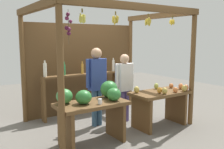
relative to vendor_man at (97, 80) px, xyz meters
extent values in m
plane|color=slate|center=(0.26, 0.03, -0.98)|extent=(12.00, 12.00, 0.00)
cylinder|color=brown|center=(-1.19, -1.02, 0.23)|extent=(0.10, 0.10, 2.41)
cylinder|color=brown|center=(1.72, -1.02, 0.23)|extent=(0.10, 0.10, 2.41)
cylinder|color=brown|center=(-1.19, 1.09, 0.23)|extent=(0.10, 0.10, 2.41)
cylinder|color=brown|center=(1.72, 1.09, 0.23)|extent=(0.10, 0.10, 2.41)
cube|color=brown|center=(0.26, -1.02, 1.37)|extent=(3.01, 0.12, 0.12)
cube|color=brown|center=(-1.19, 0.03, 1.37)|extent=(0.12, 2.21, 0.12)
cube|color=brown|center=(1.72, 0.03, 1.37)|extent=(0.12, 2.21, 0.12)
cube|color=#52381E|center=(0.26, 1.11, 0.11)|extent=(2.91, 0.04, 2.17)
cylinder|color=brown|center=(-0.75, -0.88, 1.26)|extent=(0.02, 0.02, 0.06)
ellipsoid|color=#D1CC4C|center=(-0.72, -0.88, 1.14)|extent=(0.04, 0.08, 0.14)
ellipsoid|color=#D1CC4C|center=(-0.72, -0.86, 1.14)|extent=(0.07, 0.08, 0.14)
ellipsoid|color=#D1CC4C|center=(-0.75, -0.85, 1.15)|extent=(0.07, 0.04, 0.14)
ellipsoid|color=#D1CC4C|center=(-0.77, -0.85, 1.16)|extent=(0.08, 0.06, 0.14)
ellipsoid|color=#D1CC4C|center=(-0.78, -0.87, 1.13)|extent=(0.04, 0.06, 0.14)
ellipsoid|color=#D1CC4C|center=(-0.78, -0.89, 1.16)|extent=(0.05, 0.06, 0.14)
ellipsoid|color=#D1CC4C|center=(-0.77, -0.91, 1.13)|extent=(0.07, 0.06, 0.14)
ellipsoid|color=#D1CC4C|center=(-0.74, -0.92, 1.14)|extent=(0.07, 0.05, 0.14)
ellipsoid|color=#D1CC4C|center=(-0.73, -0.90, 1.14)|extent=(0.07, 0.07, 0.14)
cylinder|color=brown|center=(-0.10, -0.83, 1.26)|extent=(0.02, 0.02, 0.06)
ellipsoid|color=gold|center=(-0.06, -0.84, 1.16)|extent=(0.04, 0.07, 0.14)
ellipsoid|color=gold|center=(-0.09, -0.81, 1.13)|extent=(0.07, 0.05, 0.14)
ellipsoid|color=gold|center=(-0.14, -0.81, 1.16)|extent=(0.05, 0.05, 0.14)
ellipsoid|color=gold|center=(-0.12, -0.85, 1.16)|extent=(0.05, 0.06, 0.14)
ellipsoid|color=gold|center=(-0.09, -0.86, 1.17)|extent=(0.07, 0.05, 0.14)
cylinder|color=brown|center=(0.63, -0.84, 1.26)|extent=(0.02, 0.02, 0.06)
ellipsoid|color=gold|center=(0.67, -0.85, 1.13)|extent=(0.04, 0.08, 0.14)
ellipsoid|color=gold|center=(0.65, -0.81, 1.15)|extent=(0.06, 0.05, 0.14)
ellipsoid|color=gold|center=(0.62, -0.82, 1.15)|extent=(0.06, 0.04, 0.14)
ellipsoid|color=gold|center=(0.59, -0.82, 1.13)|extent=(0.05, 0.05, 0.14)
ellipsoid|color=gold|center=(0.61, -0.86, 1.14)|extent=(0.05, 0.06, 0.14)
ellipsoid|color=gold|center=(0.62, -0.88, 1.15)|extent=(0.06, 0.04, 0.14)
ellipsoid|color=gold|center=(0.64, -0.86, 1.16)|extent=(0.06, 0.05, 0.14)
cylinder|color=brown|center=(1.28, -0.83, 1.26)|extent=(0.02, 0.02, 0.06)
ellipsoid|color=gold|center=(1.31, -0.83, 1.17)|extent=(0.04, 0.06, 0.11)
ellipsoid|color=gold|center=(1.29, -0.81, 1.18)|extent=(0.05, 0.04, 0.11)
ellipsoid|color=gold|center=(1.27, -0.79, 1.18)|extent=(0.07, 0.05, 0.11)
ellipsoid|color=gold|center=(1.25, -0.84, 1.15)|extent=(0.04, 0.06, 0.11)
ellipsoid|color=gold|center=(1.27, -0.86, 1.16)|extent=(0.07, 0.06, 0.12)
ellipsoid|color=gold|center=(1.30, -0.85, 1.16)|extent=(0.06, 0.05, 0.11)
cylinder|color=#4C422D|center=(-0.91, -0.69, 1.02)|extent=(0.01, 0.01, 0.55)
sphere|color=#47142D|center=(-0.92, -0.71, 1.21)|extent=(0.06, 0.06, 0.06)
sphere|color=#601E42|center=(-0.92, -0.68, 1.15)|extent=(0.07, 0.07, 0.07)
sphere|color=#601E42|center=(-0.88, -0.71, 1.10)|extent=(0.06, 0.06, 0.06)
sphere|color=#47142D|center=(-0.93, -0.68, 1.00)|extent=(0.07, 0.07, 0.07)
sphere|color=#601E42|center=(-0.90, -0.69, 0.98)|extent=(0.07, 0.07, 0.07)
sphere|color=#47142D|center=(-0.90, -0.69, 0.92)|extent=(0.07, 0.07, 0.07)
cube|color=brown|center=(-0.54, -0.76, -0.27)|extent=(1.22, 0.64, 0.06)
cube|color=brown|center=(-1.03, -0.76, -0.64)|extent=(0.06, 0.58, 0.68)
cube|color=brown|center=(-0.05, -0.76, -0.64)|extent=(0.06, 0.58, 0.68)
ellipsoid|color=#2D7533|center=(-0.09, -0.61, -0.09)|extent=(0.36, 0.36, 0.31)
ellipsoid|color=#2D7533|center=(-0.71, -0.79, -0.13)|extent=(0.34, 0.34, 0.24)
ellipsoid|color=#38843D|center=(-0.96, -0.58, -0.12)|extent=(0.39, 0.39, 0.25)
ellipsoid|color=#2D7533|center=(-0.16, -0.87, -0.13)|extent=(0.29, 0.29, 0.23)
cylinder|color=white|center=(-0.48, -0.94, -0.20)|extent=(0.07, 0.07, 0.09)
cube|color=brown|center=(1.07, -0.76, -0.27)|extent=(1.22, 0.64, 0.06)
cube|color=brown|center=(0.58, -0.76, -0.64)|extent=(0.06, 0.58, 0.68)
cube|color=brown|center=(1.56, -0.76, -0.64)|extent=(0.06, 0.58, 0.68)
ellipsoid|color=gold|center=(0.94, -0.88, -0.18)|extent=(0.14, 0.14, 0.13)
ellipsoid|color=#E07F47|center=(1.61, -0.83, -0.18)|extent=(0.14, 0.14, 0.13)
ellipsoid|color=#B79E47|center=(0.58, -0.60, -0.18)|extent=(0.16, 0.16, 0.14)
ellipsoid|color=#B79E47|center=(1.49, -1.02, -0.18)|extent=(0.15, 0.15, 0.13)
ellipsoid|color=#B79E47|center=(0.97, -0.98, -0.18)|extent=(0.12, 0.12, 0.13)
ellipsoid|color=#CC7038|center=(1.26, -1.00, -0.19)|extent=(0.11, 0.11, 0.11)
ellipsoid|color=#CC7038|center=(1.53, -0.63, -0.19)|extent=(0.13, 0.13, 0.11)
ellipsoid|color=#E07F47|center=(1.60, -0.98, -0.18)|extent=(0.14, 0.14, 0.13)
ellipsoid|color=#A8B24C|center=(1.19, -0.52, -0.18)|extent=(0.12, 0.12, 0.13)
cube|color=brown|center=(-0.86, 0.83, -0.48)|extent=(0.05, 0.20, 1.00)
cube|color=brown|center=(1.04, 0.83, -0.48)|extent=(0.05, 0.20, 1.00)
cube|color=brown|center=(0.09, 0.83, 0.00)|extent=(1.89, 0.22, 0.04)
cylinder|color=silver|center=(-0.80, 0.83, 0.17)|extent=(0.08, 0.08, 0.30)
cylinder|color=silver|center=(-0.80, 0.83, 0.34)|extent=(0.04, 0.04, 0.06)
cylinder|color=#338C4C|center=(-0.36, 0.83, 0.14)|extent=(0.07, 0.07, 0.25)
cylinder|color=#338C4C|center=(-0.36, 0.83, 0.30)|extent=(0.03, 0.03, 0.06)
cylinder|color=gold|center=(0.10, 0.83, 0.13)|extent=(0.06, 0.06, 0.23)
cylinder|color=gold|center=(0.10, 0.83, 0.28)|extent=(0.03, 0.03, 0.06)
cylinder|color=gold|center=(0.53, 0.83, 0.13)|extent=(0.08, 0.08, 0.22)
cylinder|color=gold|center=(0.53, 0.83, 0.27)|extent=(0.04, 0.04, 0.06)
cylinder|color=silver|center=(0.97, 0.83, 0.16)|extent=(0.07, 0.07, 0.28)
cylinder|color=silver|center=(0.97, 0.83, 0.32)|extent=(0.03, 0.03, 0.06)
cylinder|color=#365877|center=(-0.06, 0.00, -0.60)|extent=(0.11, 0.11, 0.77)
cylinder|color=#365877|center=(0.06, 0.00, -0.60)|extent=(0.11, 0.11, 0.77)
cube|color=#2D428C|center=(0.00, 0.00, 0.11)|extent=(0.32, 0.19, 0.65)
cylinder|color=#2D428C|center=(-0.20, 0.00, 0.14)|extent=(0.08, 0.08, 0.58)
cylinder|color=#2D428C|center=(0.20, 0.00, 0.14)|extent=(0.08, 0.08, 0.58)
sphere|color=tan|center=(0.00, 0.00, 0.54)|extent=(0.22, 0.22, 0.22)
cylinder|color=#52437E|center=(0.58, -0.11, -0.63)|extent=(0.11, 0.11, 0.70)
cylinder|color=#52437E|center=(0.70, -0.11, -0.63)|extent=(0.11, 0.11, 0.70)
cube|color=white|center=(0.64, -0.11, 0.01)|extent=(0.32, 0.19, 0.59)
cylinder|color=white|center=(0.44, -0.11, 0.04)|extent=(0.08, 0.08, 0.53)
cylinder|color=white|center=(0.84, -0.11, 0.04)|extent=(0.08, 0.08, 0.53)
sphere|color=tan|center=(0.64, -0.11, 0.41)|extent=(0.20, 0.20, 0.20)
camera|label=1|loc=(-2.56, -4.42, 0.83)|focal=40.22mm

